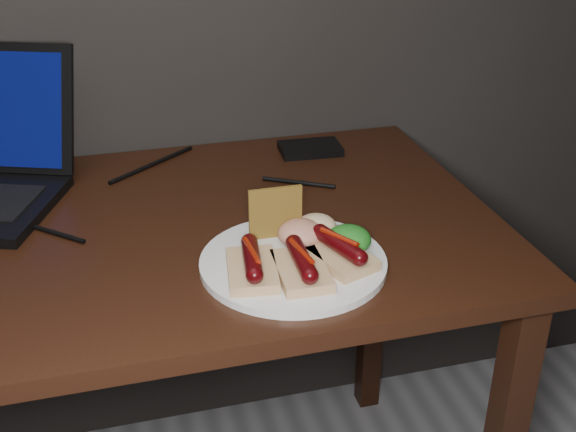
% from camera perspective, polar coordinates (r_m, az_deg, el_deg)
% --- Properties ---
extents(desk, '(1.40, 0.70, 0.75)m').
position_cam_1_polar(desk, '(1.26, -15.79, -5.13)').
color(desk, black).
rests_on(desk, ground).
extents(hard_drive, '(0.13, 0.09, 0.02)m').
position_cam_1_polar(hard_drive, '(1.50, 1.76, 5.35)').
color(hard_drive, black).
rests_on(hard_drive, desk).
extents(desk_cables, '(1.01, 0.36, 0.01)m').
position_cam_1_polar(desk_cables, '(1.33, -17.85, 0.87)').
color(desk_cables, black).
rests_on(desk_cables, desk).
extents(plate, '(0.32, 0.32, 0.01)m').
position_cam_1_polar(plate, '(1.09, 0.41, -3.69)').
color(plate, silver).
rests_on(plate, desk).
extents(bread_sausage_left, '(0.08, 0.12, 0.04)m').
position_cam_1_polar(bread_sausage_left, '(1.04, -2.87, -3.87)').
color(bread_sausage_left, '#DCB581').
rests_on(bread_sausage_left, plate).
extents(bread_sausage_center, '(0.07, 0.12, 0.04)m').
position_cam_1_polar(bread_sausage_center, '(1.04, 1.07, -3.94)').
color(bread_sausage_center, '#DCB581').
rests_on(bread_sausage_center, plate).
extents(bread_sausage_right, '(0.10, 0.13, 0.04)m').
position_cam_1_polar(bread_sausage_right, '(1.08, 4.03, -2.79)').
color(bread_sausage_right, '#DCB581').
rests_on(bread_sausage_right, plate).
extents(crispbread, '(0.08, 0.01, 0.08)m').
position_cam_1_polar(crispbread, '(1.13, -1.00, 0.28)').
color(crispbread, olive).
rests_on(crispbread, plate).
extents(salad_greens, '(0.07, 0.07, 0.04)m').
position_cam_1_polar(salad_greens, '(1.10, 4.80, -1.84)').
color(salad_greens, '#1D5711').
rests_on(salad_greens, plate).
extents(salsa_mound, '(0.07, 0.07, 0.04)m').
position_cam_1_polar(salsa_mound, '(1.12, 1.01, -1.37)').
color(salsa_mound, '#9E0F12').
rests_on(salsa_mound, plate).
extents(coleslaw_mound, '(0.06, 0.06, 0.04)m').
position_cam_1_polar(coleslaw_mound, '(1.14, 2.26, -0.81)').
color(coleslaw_mound, silver).
rests_on(coleslaw_mound, plate).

